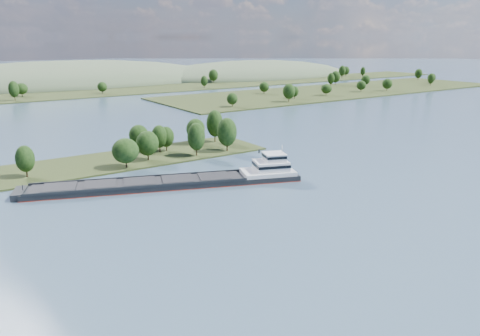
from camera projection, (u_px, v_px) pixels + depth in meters
ground at (218, 205)px, 126.12m from camera, size 1800.00×1800.00×0.00m
tree_island at (155, 146)px, 176.36m from camera, size 100.00×32.23×14.90m
right_bank at (342, 90)px, 393.49m from camera, size 320.00×90.00×14.62m
back_shoreline at (35, 96)px, 353.96m from camera, size 900.00×60.00×15.14m
hill_east at (253, 76)px, 545.46m from camera, size 260.00×140.00×36.00m
hill_west at (71, 83)px, 462.24m from camera, size 320.00×160.00×44.00m
cargo_barge at (184, 180)px, 143.25m from camera, size 82.92×38.23×11.44m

